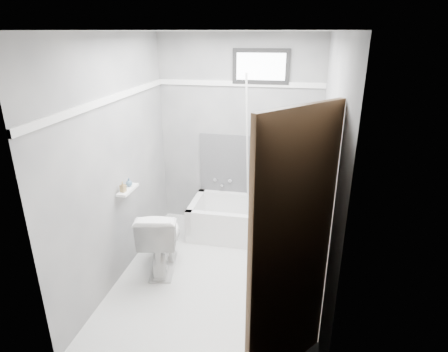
% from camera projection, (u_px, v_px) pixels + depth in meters
% --- Properties ---
extents(floor, '(2.60, 2.60, 0.00)m').
position_uv_depth(floor, '(218.00, 277.00, 3.91)').
color(floor, white).
rests_on(floor, ground).
extents(ceiling, '(2.60, 2.60, 0.00)m').
position_uv_depth(ceiling, '(216.00, 31.00, 3.04)').
color(ceiling, silver).
rests_on(ceiling, floor).
extents(wall_back, '(2.00, 0.02, 2.40)m').
position_uv_depth(wall_back, '(239.00, 134.00, 4.66)').
color(wall_back, slate).
rests_on(wall_back, floor).
extents(wall_front, '(2.00, 0.02, 2.40)m').
position_uv_depth(wall_front, '(172.00, 241.00, 2.28)').
color(wall_front, slate).
rests_on(wall_front, floor).
extents(wall_left, '(0.02, 2.60, 2.40)m').
position_uv_depth(wall_left, '(117.00, 162.00, 3.65)').
color(wall_left, slate).
rests_on(wall_left, floor).
extents(wall_right, '(0.02, 2.60, 2.40)m').
position_uv_depth(wall_right, '(328.00, 177.00, 3.29)').
color(wall_right, slate).
rests_on(wall_right, floor).
extents(bathtub, '(1.50, 0.70, 0.42)m').
position_uv_depth(bathtub, '(251.00, 220.00, 4.64)').
color(bathtub, white).
rests_on(bathtub, floor).
extents(office_chair, '(0.59, 0.59, 0.93)m').
position_uv_depth(office_chair, '(292.00, 194.00, 4.46)').
color(office_chair, slate).
rests_on(office_chair, bathtub).
extents(toilet, '(0.54, 0.79, 0.71)m').
position_uv_depth(toilet, '(161.00, 238.00, 3.95)').
color(toilet, white).
rests_on(toilet, floor).
extents(door, '(0.78, 0.78, 2.00)m').
position_uv_depth(door, '(334.00, 286.00, 2.20)').
color(door, '#50371E').
rests_on(door, floor).
extents(window, '(0.66, 0.04, 0.40)m').
position_uv_depth(window, '(261.00, 66.00, 4.31)').
color(window, black).
rests_on(window, wall_back).
extents(backerboard, '(1.50, 0.02, 0.78)m').
position_uv_depth(backerboard, '(258.00, 166.00, 4.75)').
color(backerboard, '#4C4C4F').
rests_on(backerboard, wall_back).
extents(trim_back, '(2.00, 0.02, 0.06)m').
position_uv_depth(trim_back, '(239.00, 84.00, 4.43)').
color(trim_back, white).
rests_on(trim_back, wall_back).
extents(trim_left, '(0.02, 2.60, 0.06)m').
position_uv_depth(trim_left, '(111.00, 99.00, 3.43)').
color(trim_left, white).
rests_on(trim_left, wall_left).
extents(pole, '(0.02, 0.50, 1.90)m').
position_uv_depth(pole, '(247.00, 152.00, 4.47)').
color(pole, white).
rests_on(pole, bathtub).
extents(shelf, '(0.10, 0.32, 0.02)m').
position_uv_depth(shelf, '(128.00, 190.00, 3.78)').
color(shelf, white).
rests_on(shelf, wall_left).
extents(soap_bottle_a, '(0.06, 0.06, 0.11)m').
position_uv_depth(soap_bottle_a, '(123.00, 187.00, 3.69)').
color(soap_bottle_a, '#967B4B').
rests_on(soap_bottle_a, shelf).
extents(soap_bottle_b, '(0.09, 0.09, 0.09)m').
position_uv_depth(soap_bottle_b, '(129.00, 182.00, 3.82)').
color(soap_bottle_b, '#466681').
rests_on(soap_bottle_b, shelf).
extents(faucet, '(0.26, 0.10, 0.16)m').
position_uv_depth(faucet, '(223.00, 182.00, 4.91)').
color(faucet, silver).
rests_on(faucet, wall_back).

